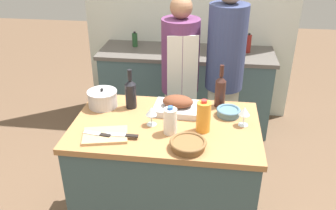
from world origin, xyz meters
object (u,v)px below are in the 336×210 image
Objects in this scene: wine_glass_right at (151,112)px; condiment_bottle_extra at (248,44)px; condiment_bottle_short at (211,43)px; stock_pot at (103,99)px; condiment_bottle_tall at (135,40)px; person_cook_guest at (225,72)px; roasting_pan at (178,106)px; wine_bottle_dark at (220,90)px; wicker_basket at (188,144)px; cutting_board at (105,135)px; mixing_bowl at (228,112)px; wine_glass_left at (244,112)px; milk_jug at (170,121)px; person_cook_aproned at (180,78)px; knife_chef at (123,135)px; juice_jug at (203,117)px; wine_bottle_green at (131,93)px; knife_paring at (98,134)px.

wine_glass_right is 0.63× the size of condiment_bottle_extra.
stock_pot is at bearing -117.47° from condiment_bottle_short.
person_cook_guest is at bearing -42.25° from condiment_bottle_tall.
roasting_pan is 0.33m from wine_bottle_dark.
wicker_basket is at bearing -103.86° from condiment_bottle_extra.
mixing_bowl is at bearing 25.85° from cutting_board.
roasting_pan is at bearing 42.91° from cutting_board.
wine_bottle_dark is at bearing 121.92° from wine_glass_left.
milk_jug is 0.12× the size of person_cook_aproned.
person_cook_guest is (0.04, 0.53, -0.07)m from wine_bottle_dark.
knife_chef is (0.11, -0.00, 0.01)m from cutting_board.
juice_jug is at bearing -106.22° from wine_bottle_dark.
juice_jug is 0.59m from wine_bottle_green.
person_cook_guest is at bearing 43.15° from wine_bottle_green.
cutting_board is at bearing -165.72° from juice_jug.
roasting_pan is 1.56× the size of condiment_bottle_short.
wine_glass_right is 1.85m from condiment_bottle_extra.
knife_chef is at bearing 2.51° from knife_paring.
knife_chef is 1.11m from person_cook_aproned.
knife_chef is at bearing -115.27° from condiment_bottle_extra.
juice_jug is 0.12× the size of person_cook_guest.
wine_bottle_green is 1.40× the size of condiment_bottle_extra.
condiment_bottle_tall is 0.85m from condiment_bottle_short.
juice_jug reaches higher than roasting_pan.
cutting_board is at bearing 173.63° from wicker_basket.
condiment_bottle_short reaches higher than mixing_bowl.
wicker_basket is at bearing -137.30° from wine_glass_left.
person_cook_aproned is at bearing 94.33° from roasting_pan.
juice_jug is 1.77m from condiment_bottle_extra.
juice_jug is 0.21m from milk_jug.
condiment_bottle_short is at bearing 74.76° from knife_chef.
stock_pot is at bearing 121.80° from knife_chef.
cutting_board is 1.74× the size of knife_paring.
knife_paring is (-0.91, -0.26, -0.08)m from wine_glass_left.
wine_glass_right is 0.92m from person_cook_aproned.
wicker_basket is 0.57m from knife_paring.
knife_chef is 1.01× the size of condiment_bottle_extra.
condiment_bottle_short is at bearing 78.01° from wine_glass_right.
milk_jug is at bearing -93.44° from roasting_pan.
roasting_pan is at bearing -3.56° from wine_bottle_green.
juice_jug is 1.63× the size of wine_glass_left.
knife_paring is (-0.81, -0.38, -0.01)m from mixing_bowl.
condiment_bottle_extra is (0.40, 1.73, -0.06)m from juice_jug.
stock_pot is at bearing 161.83° from juice_jug.
stock_pot is 1.53m from condiment_bottle_tall.
roasting_pan is 0.49m from knife_chef.
mixing_bowl is 0.89× the size of milk_jug.
knife_paring is 0.82× the size of condiment_bottle_short.
knife_paring is at bearing -122.82° from person_cook_aproned.
stock_pot is at bearing 151.67° from wine_glass_right.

